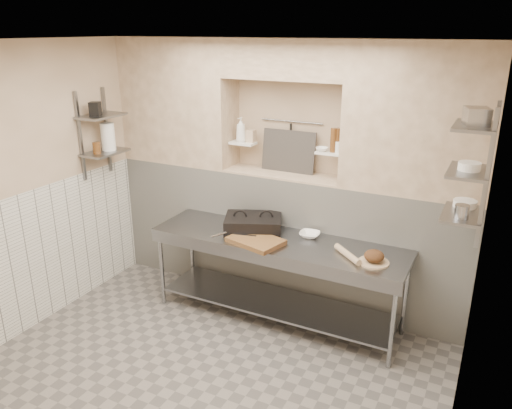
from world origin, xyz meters
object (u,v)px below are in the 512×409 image
Objects in this scene: prep_table at (276,263)px; rolling_pin at (348,254)px; panini_press at (253,224)px; jug_left at (108,137)px; cutting_board at (256,241)px; mixing_bowl at (310,235)px; bread_loaf at (374,256)px; bowl_alcove at (322,149)px; bottle_soap at (241,130)px.

prep_table is 6.68× the size of rolling_pin.
panini_press is 2.31× the size of jug_left.
cutting_board is 2.05m from jug_left.
mixing_bowl is 0.78m from bread_loaf.
rolling_pin is at bearing -50.53° from bowl_alcove.
panini_press is 1.78× the size of rolling_pin.
bottle_soap reaches higher than bowl_alcove.
cutting_board is (-0.16, -0.16, 0.28)m from prep_table.
bottle_soap is at bearing 179.80° from bowl_alcove.
rolling_pin is 1.81m from bottle_soap.
jug_left is (-2.02, -0.07, 1.12)m from prep_table.
prep_table is 0.44m from mixing_bowl.
bowl_alcove reaches higher than bread_loaf.
jug_left is (-2.26, -0.61, 0.03)m from bowl_alcove.
cutting_board is at bearing -81.72° from panini_press.
panini_press is 1.32m from bread_loaf.
bottle_soap reaches higher than panini_press.
bread_loaf is (0.99, -0.08, 0.33)m from prep_table.
cutting_board is at bearing -134.52° from prep_table.
bowl_alcove is (-0.03, 0.33, 0.81)m from mixing_bowl.
rolling_pin is at bearing -30.65° from mixing_bowl.
bread_loaf reaches higher than mixing_bowl.
panini_press is 1.37× the size of cutting_board.
bread_loaf is at bearing 4.01° from cutting_board.
bowl_alcove reaches higher than cutting_board.
bottle_soap is at bearing 141.61° from prep_table.
cutting_board is 0.90m from rolling_pin.
prep_table is 9.67× the size of bottle_soap.
jug_left is at bearing -172.93° from mixing_bowl.
rolling_pin is 2.17× the size of bread_loaf.
bread_loaf is at bearing -4.49° from prep_table.
panini_press reaches higher than rolling_pin.
mixing_bowl reaches higher than prep_table.
rolling_pin is at bearing -5.16° from prep_table.
mixing_bowl is (0.26, 0.22, 0.28)m from prep_table.
bottle_soap is (-0.37, 0.44, 0.87)m from panini_press.
cutting_board is 2.82× the size of bread_loaf.
mixing_bowl is 0.53× the size of rolling_pin.
rolling_pin is at bearing -0.03° from jug_left.
jug_left reaches higher than cutting_board.
rolling_pin is at bearing 177.55° from bread_loaf.
bowl_alcove is at bearing -0.20° from bottle_soap.
mixing_bowl is (0.42, 0.37, 0.00)m from cutting_board.
prep_table is at bearing -140.47° from mixing_bowl.
rolling_pin is 1.45× the size of bottle_soap.
rolling_pin is (0.48, -0.28, 0.00)m from mixing_bowl.
panini_press is 2.58× the size of bottle_soap.
jug_left is (-1.86, 0.09, 0.84)m from cutting_board.
jug_left is at bearing 179.97° from rolling_pin.
mixing_bowl is 2.45m from jug_left.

